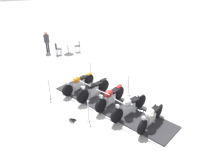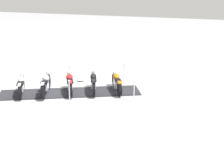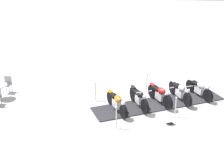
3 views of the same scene
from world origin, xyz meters
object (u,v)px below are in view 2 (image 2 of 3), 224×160
object	(u,v)px
motorcycle_copper	(117,82)
stanchion_left_mid	(70,97)
motorcycle_cream	(21,85)
motorcycle_chrome	(46,84)
motorcycle_black	(93,82)
motorcycle_maroon	(70,83)
stanchion_left_front	(134,94)
stanchion_right_front	(124,76)
info_placard	(80,80)
stanchion_right_mid	(70,78)

from	to	relation	value
motorcycle_copper	stanchion_left_mid	world-z (taller)	stanchion_left_mid
motorcycle_cream	motorcycle_copper	bearing A→B (deg)	-93.52
motorcycle_chrome	stanchion_left_mid	size ratio (longest dim) A/B	1.96
motorcycle_black	motorcycle_cream	world-z (taller)	motorcycle_black
motorcycle_black	motorcycle_cream	xyz separation A→B (m)	(-1.65, 3.02, -0.01)
motorcycle_black	motorcycle_maroon	xyz separation A→B (m)	(-0.56, 1.01, -0.00)
motorcycle_black	stanchion_left_mid	xyz separation A→B (m)	(-1.86, 0.29, -0.19)
motorcycle_maroon	stanchion_left_mid	size ratio (longest dim) A/B	1.70
motorcycle_chrome	stanchion_left_front	bearing A→B (deg)	-105.89
motorcycle_chrome	stanchion_right_front	world-z (taller)	stanchion_right_front
info_placard	motorcycle_copper	bearing A→B (deg)	-47.60
stanchion_left_mid	motorcycle_chrome	bearing A→B (deg)	66.05
stanchion_left_front	info_placard	size ratio (longest dim) A/B	2.70
motorcycle_copper	motorcycle_chrome	world-z (taller)	motorcycle_chrome
stanchion_left_mid	info_placard	bearing A→B (deg)	19.70
motorcycle_black	stanchion_left_front	world-z (taller)	motorcycle_black
motorcycle_copper	stanchion_right_front	distance (m)	1.55
motorcycle_copper	stanchion_left_front	distance (m)	1.62
motorcycle_black	stanchion_right_mid	distance (m)	1.85
motorcycle_maroon	info_placard	distance (m)	2.05
motorcycle_black	info_placard	world-z (taller)	motorcycle_black
motorcycle_maroon	stanchion_right_mid	distance (m)	1.45
motorcycle_maroon	motorcycle_chrome	xyz separation A→B (m)	(-0.54, 1.01, -0.01)
motorcycle_copper	motorcycle_maroon	size ratio (longest dim) A/B	1.06
stanchion_right_mid	motorcycle_chrome	bearing A→B (deg)	170.03
motorcycle_cream	stanchion_left_front	xyz separation A→B (m)	(1.18, -5.27, -0.19)
motorcycle_chrome	stanchion_right_front	distance (m)	4.28
stanchion_left_mid	stanchion_right_front	xyz separation A→B (m)	(3.96, -1.12, 0.00)
motorcycle_black	info_placard	xyz separation A→B (m)	(1.40, 1.46, -0.45)
motorcycle_copper	stanchion_right_front	bearing A→B (deg)	-24.39
stanchion_right_mid	info_placard	world-z (taller)	stanchion_right_mid
stanchion_right_mid	info_placard	distance (m)	0.78
motorcycle_copper	stanchion_left_mid	bearing A→B (deg)	121.28
motorcycle_chrome	stanchion_right_mid	world-z (taller)	motorcycle_chrome
motorcycle_copper	stanchion_right_front	world-z (taller)	stanchion_right_front
motorcycle_cream	stanchion_left_mid	distance (m)	2.75
motorcycle_black	stanchion_left_mid	world-z (taller)	stanchion_left_mid
motorcycle_black	stanchion_right_front	xyz separation A→B (m)	(2.09, -0.83, -0.18)
stanchion_left_front	motorcycle_black	bearing A→B (deg)	77.98
motorcycle_cream	info_placard	bearing A→B (deg)	-59.45
stanchion_left_mid	info_placard	world-z (taller)	stanchion_left_mid
motorcycle_chrome	stanchion_left_front	xyz separation A→B (m)	(0.62, -4.26, -0.19)
motorcycle_copper	motorcycle_cream	bearing A→B (deg)	88.13
stanchion_right_mid	motorcycle_copper	bearing A→B (deg)	-93.24
motorcycle_black	motorcycle_maroon	bearing A→B (deg)	92.43
stanchion_right_front	stanchion_left_front	bearing A→B (deg)	-151.30
motorcycle_copper	motorcycle_cream	xyz separation A→B (m)	(-2.21, 4.03, 0.03)
motorcycle_chrome	motorcycle_copper	bearing A→B (deg)	-85.47
motorcycle_copper	motorcycle_maroon	bearing A→B (deg)	88.33
motorcycle_chrome	info_placard	size ratio (longest dim) A/B	5.72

